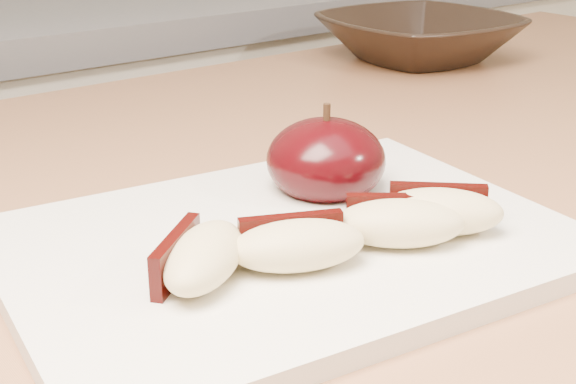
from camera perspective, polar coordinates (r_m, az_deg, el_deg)
cutting_board at (r=0.44m, az=-0.00°, el=-3.75°), size 0.33×0.26×0.01m
apple_half at (r=0.50m, az=2.71°, el=2.28°), size 0.08×0.08×0.06m
apple_wedge_a at (r=0.39m, az=-6.20°, el=-4.58°), size 0.07×0.07×0.02m
apple_wedge_b at (r=0.40m, az=0.63°, el=-3.74°), size 0.08×0.06×0.02m
apple_wedge_c at (r=0.43m, az=7.89°, el=-2.14°), size 0.07×0.07×0.02m
apple_wedge_d at (r=0.45m, az=10.73°, el=-1.30°), size 0.07×0.07×0.02m
bowl at (r=0.92m, az=9.28°, el=10.78°), size 0.22×0.22×0.05m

